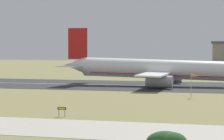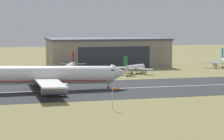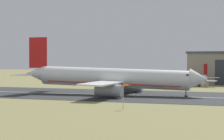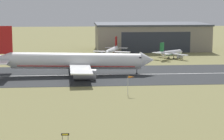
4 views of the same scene
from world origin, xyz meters
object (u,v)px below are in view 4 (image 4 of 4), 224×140
Objects in this scene: airplane_parked_west at (112,51)px; runway_sign at (65,135)px; airplane_landing at (76,61)px; airplane_parked_centre at (171,53)px; windsock_pole at (131,78)px.

runway_sign is (-19.08, -123.28, -1.60)m from airplane_parked_west.
airplane_landing is at bearing -109.15° from airplane_parked_west.
runway_sign is (-45.47, -114.52, -1.33)m from airplane_parked_centre.
windsock_pole is at bearing -91.00° from airplane_parked_west.
airplane_landing is 52.26m from airplane_parked_west.
windsock_pole is 3.28× the size of runway_sign.
airplane_parked_centre is at bearing 68.34° from runway_sign.
windsock_pole is 43.95m from runway_sign.
airplane_parked_west is at bearing 89.00° from windsock_pole.
airplane_landing reaches higher than airplane_parked_centre.
airplane_parked_west is 27.80m from airplane_parked_centre.
runway_sign is (-17.64, -40.10, -3.56)m from windsock_pole.
airplane_parked_centre is at bearing 69.49° from windsock_pole.
airplane_landing reaches higher than windsock_pole.
airplane_parked_west is at bearing 161.63° from airplane_parked_centre.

